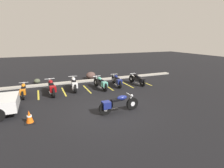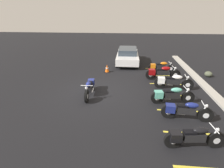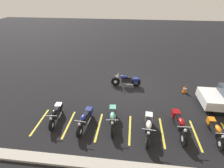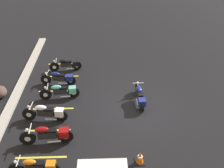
{
  "view_description": "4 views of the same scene",
  "coord_description": "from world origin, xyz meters",
  "views": [
    {
      "loc": [
        -2.98,
        -7.42,
        3.56
      ],
      "look_at": [
        1.42,
        2.98,
        0.55
      ],
      "focal_mm": 28.0,
      "sensor_mm": 36.0,
      "label": 1
    },
    {
      "loc": [
        8.78,
        1.8,
        4.16
      ],
      "look_at": [
        1.38,
        1.11,
        1.1
      ],
      "focal_mm": 28.0,
      "sensor_mm": 36.0,
      "label": 2
    },
    {
      "loc": [
        0.14,
        10.95,
        6.36
      ],
      "look_at": [
        1.3,
        1.17,
        0.84
      ],
      "focal_mm": 28.0,
      "sensor_mm": 36.0,
      "label": 3
    },
    {
      "loc": [
        -10.66,
        1.62,
        8.32
      ],
      "look_at": [
        1.39,
        1.21,
        0.55
      ],
      "focal_mm": 42.0,
      "sensor_mm": 36.0,
      "label": 4
    }
  ],
  "objects": [
    {
      "name": "parked_bike_2",
      "position": [
        -0.86,
        4.37,
        0.46
      ],
      "size": [
        0.62,
        2.2,
        0.86
      ],
      "rotation": [
        0.0,
        0.0,
        1.48
      ],
      "color": "black",
      "rests_on": "ground"
    },
    {
      "name": "parked_bike_1",
      "position": [
        -2.37,
        4.02,
        0.48
      ],
      "size": [
        0.64,
        2.28,
        0.9
      ],
      "rotation": [
        0.0,
        0.0,
        1.62
      ],
      "color": "black",
      "rests_on": "ground"
    },
    {
      "name": "parked_bike_5",
      "position": [
        3.99,
        3.96,
        0.42
      ],
      "size": [
        0.58,
        2.0,
        0.79
      ],
      "rotation": [
        0.0,
        0.0,
        1.67
      ],
      "color": "black",
      "rests_on": "ground"
    },
    {
      "name": "stall_line_5",
      "position": [
        3.23,
        4.27,
        0.0
      ],
      "size": [
        0.1,
        2.1,
        0.0
      ],
      "primitive_type": "cube",
      "color": "gold",
      "rests_on": "ground"
    },
    {
      "name": "traffic_cone",
      "position": [
        -3.58,
        0.27,
        0.27
      ],
      "size": [
        0.4,
        0.4,
        0.57
      ],
      "color": "black",
      "rests_on": "ground"
    },
    {
      "name": "stall_line_2",
      "position": [
        -1.59,
        4.27,
        0.0
      ],
      "size": [
        0.1,
        2.1,
        0.0
      ],
      "primitive_type": "cube",
      "color": "gold",
      "rests_on": "ground"
    },
    {
      "name": "parked_bike_4",
      "position": [
        2.32,
        4.19,
        0.43
      ],
      "size": [
        0.6,
        2.06,
        0.81
      ],
      "rotation": [
        0.0,
        0.0,
        1.47
      ],
      "color": "black",
      "rests_on": "ground"
    },
    {
      "name": "parked_bike_0",
      "position": [
        -4.0,
        4.22,
        0.41
      ],
      "size": [
        0.55,
        1.95,
        0.77
      ],
      "rotation": [
        0.0,
        0.0,
        1.56
      ],
      "color": "black",
      "rests_on": "ground"
    },
    {
      "name": "stall_line_3",
      "position": [
        0.02,
        4.27,
        0.0
      ],
      "size": [
        0.1,
        2.1,
        0.0
      ],
      "primitive_type": "cube",
      "color": "gold",
      "rests_on": "ground"
    },
    {
      "name": "concrete_curb",
      "position": [
        0.0,
        6.47,
        0.06
      ],
      "size": [
        18.0,
        0.5,
        0.12
      ],
      "primitive_type": "cube",
      "color": "#A8A399",
      "rests_on": "ground"
    },
    {
      "name": "parked_bike_3",
      "position": [
        0.95,
        3.92,
        0.44
      ],
      "size": [
        0.61,
        2.12,
        0.83
      ],
      "rotation": [
        0.0,
        0.0,
        1.67
      ],
      "color": "black",
      "rests_on": "ground"
    },
    {
      "name": "stall_line_1",
      "position": [
        -3.2,
        4.27,
        0.0
      ],
      "size": [
        0.1,
        2.1,
        0.0
      ],
      "primitive_type": "cube",
      "color": "gold",
      "rests_on": "ground"
    },
    {
      "name": "ground",
      "position": [
        0.0,
        0.0,
        0.0
      ],
      "size": [
        60.0,
        60.0,
        0.0
      ],
      "primitive_type": "plane",
      "color": "black"
    },
    {
      "name": "motorcycle_navy_featured",
      "position": [
        0.35,
        -0.2,
        0.45
      ],
      "size": [
        2.13,
        0.6,
        0.84
      ],
      "rotation": [
        0.0,
        0.0,
        0.04
      ],
      "color": "black",
      "rests_on": "ground"
    },
    {
      "name": "stall_line_4",
      "position": [
        1.63,
        4.27,
        0.0
      ],
      "size": [
        0.1,
        2.1,
        0.0
      ],
      "primitive_type": "cube",
      "color": "gold",
      "rests_on": "ground"
    },
    {
      "name": "stall_line_6",
      "position": [
        4.84,
        4.27,
        0.0
      ],
      "size": [
        0.1,
        2.1,
        0.0
      ],
      "primitive_type": "cube",
      "color": "gold",
      "rests_on": "ground"
    }
  ]
}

